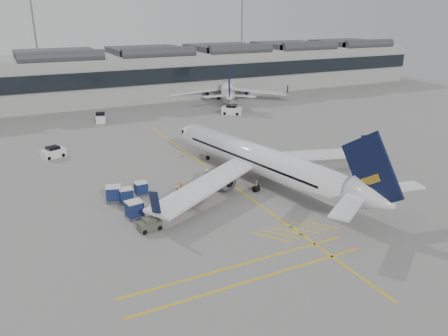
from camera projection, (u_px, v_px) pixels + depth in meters
name	position (u px, v px, depth m)	size (l,w,h in m)	color
ground	(178.00, 223.00, 45.72)	(220.00, 220.00, 0.00)	gray
terminal	(68.00, 77.00, 104.11)	(200.00, 20.45, 12.40)	#9E9E99
light_masts	(50.00, 38.00, 112.42)	(113.00, 0.60, 25.45)	slate
apron_markings	(221.00, 177.00, 58.36)	(0.25, 60.00, 0.01)	gold
airliner_main	(262.00, 161.00, 55.38)	(34.92, 38.48, 10.32)	white
airliner_far	(227.00, 88.00, 110.68)	(28.48, 31.42, 8.99)	white
belt_loader	(183.00, 198.00, 50.51)	(4.31, 2.08, 1.71)	beige
baggage_cart_a	(141.00, 188.00, 52.46)	(1.61, 1.34, 1.64)	gray
baggage_cart_b	(126.00, 195.00, 50.41)	(1.72, 1.44, 1.73)	gray
baggage_cart_c	(114.00, 193.00, 50.61)	(2.14, 1.93, 1.89)	gray
baggage_cart_d	(134.00, 209.00, 46.59)	(2.02, 1.76, 1.91)	gray
ramp_agent_a	(181.00, 189.00, 52.19)	(0.62, 0.40, 1.69)	#DC5A0B
ramp_agent_b	(189.00, 199.00, 49.01)	(0.96, 0.75, 1.98)	#FB520D
pushback_tug	(149.00, 225.00, 44.06)	(2.43, 1.68, 1.28)	#4B4D41
safety_cone_nose	(182.00, 156.00, 66.37)	(0.35, 0.35, 0.48)	#F24C0A
safety_cone_engine	(267.00, 176.00, 57.99)	(0.34, 0.34, 0.48)	#F24C0A
service_van_left	(53.00, 153.00, 66.08)	(3.76, 2.75, 1.74)	silver
service_van_mid	(101.00, 118.00, 87.50)	(2.66, 4.02, 1.89)	silver
service_van_right	(232.00, 110.00, 93.86)	(4.48, 4.18, 2.11)	silver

